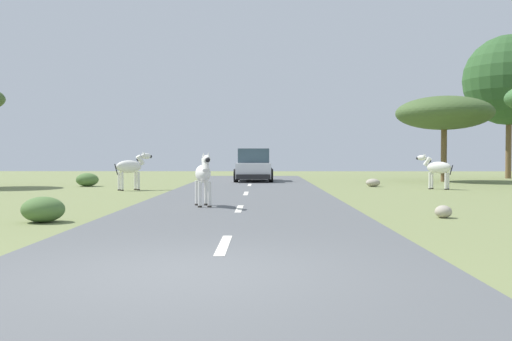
% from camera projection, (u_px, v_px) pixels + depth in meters
% --- Properties ---
extents(ground_plane, '(90.00, 90.00, 0.00)m').
position_uv_depth(ground_plane, '(185.00, 275.00, 6.90)').
color(ground_plane, olive).
extents(road, '(6.00, 64.00, 0.05)m').
position_uv_depth(road, '(213.00, 273.00, 6.90)').
color(road, '#56595B').
rests_on(road, ground_plane).
extents(lane_markings, '(0.16, 56.00, 0.01)m').
position_uv_depth(lane_markings, '(204.00, 290.00, 5.90)').
color(lane_markings, silver).
rests_on(lane_markings, road).
extents(zebra_0, '(0.63, 1.52, 1.46)m').
position_uv_depth(zebra_0, '(203.00, 174.00, 15.56)').
color(zebra_0, silver).
rests_on(zebra_0, road).
extents(zebra_1, '(1.38, 1.14, 1.51)m').
position_uv_depth(zebra_1, '(437.00, 168.00, 24.28)').
color(zebra_1, silver).
rests_on(zebra_1, ground_plane).
extents(zebra_2, '(1.43, 1.24, 1.59)m').
position_uv_depth(zebra_2, '(131.00, 167.00, 23.60)').
color(zebra_2, silver).
rests_on(zebra_2, ground_plane).
extents(car_0, '(2.04, 4.35, 1.74)m').
position_uv_depth(car_0, '(254.00, 166.00, 31.05)').
color(car_0, silver).
rests_on(car_0, road).
extents(tree_2, '(5.55, 5.55, 8.85)m').
position_uv_depth(tree_2, '(509.00, 80.00, 35.62)').
color(tree_2, brown).
rests_on(tree_2, ground_plane).
extents(tree_5, '(5.20, 5.20, 4.64)m').
position_uv_depth(tree_5, '(444.00, 113.00, 31.37)').
color(tree_5, brown).
rests_on(tree_5, ground_plane).
extents(bush_1, '(0.92, 0.83, 0.55)m').
position_uv_depth(bush_1, '(43.00, 209.00, 12.33)').
color(bush_1, '#4C7038').
rests_on(bush_1, ground_plane).
extents(bush_2, '(1.03, 0.92, 0.62)m').
position_uv_depth(bush_2, '(87.00, 180.00, 26.62)').
color(bush_2, '#4C7038').
rests_on(bush_2, ground_plane).
extents(rock_0, '(0.38, 0.40, 0.29)m').
position_uv_depth(rock_0, '(443.00, 212.00, 13.21)').
color(rock_0, '#A89E8C').
rests_on(rock_0, ground_plane).
extents(rock_1, '(0.65, 0.56, 0.37)m').
position_uv_depth(rock_1, '(373.00, 183.00, 26.36)').
color(rock_1, '#A89E8C').
rests_on(rock_1, ground_plane).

